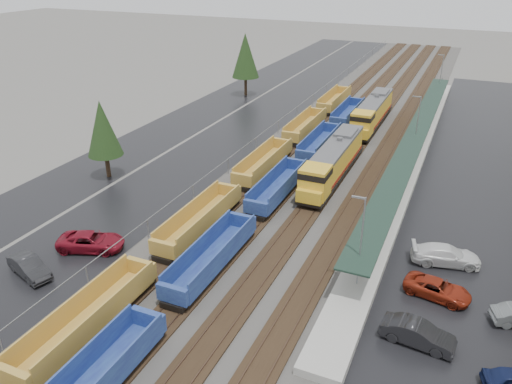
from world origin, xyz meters
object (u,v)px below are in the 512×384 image
Objects in this scene: well_string_yellow at (236,188)px; parked_car_west_c at (91,241)px; parked_car_east_a at (418,334)px; well_string_blue at (249,218)px; parked_car_east_b at (437,289)px; locomotive_trail at (372,113)px; locomotive_lead at (333,162)px; parked_car_west_b at (29,267)px; parked_car_east_c at (446,255)px.

parked_car_west_c is at bearing -116.43° from well_string_yellow.
well_string_yellow is 18.44× the size of parked_car_east_a.
well_string_yellow is at bearing 60.02° from parked_car_east_a.
parked_car_west_c is at bearing -141.14° from well_string_blue.
locomotive_trail is at bearing 29.46° from parked_car_east_b.
well_string_yellow is at bearing 77.40° from parked_car_east_b.
locomotive_lead is 27.32m from parked_car_west_c.
well_string_blue is (-4.00, -13.80, -1.13)m from locomotive_lead.
locomotive_lead reaches higher than parked_car_east_b.
parked_car_west_b is 0.84× the size of parked_car_east_c.
parked_car_east_b is (28.29, 5.20, -0.11)m from parked_car_west_c.
locomotive_lead is at bearing 34.15° from parked_car_east_a.
well_string_blue is (4.00, -5.32, -0.01)m from well_string_yellow.
well_string_yellow reaches higher than parked_car_east_b.
parked_car_east_b is at bearing -71.08° from locomotive_trail.
parked_car_east_a reaches higher than parked_car_west_c.
parked_car_west_b is at bearing 139.23° from parked_car_west_c.
locomotive_trail is at bearing 83.44° from well_string_blue.
parked_car_east_c reaches higher than parked_car_east_b.
parked_car_east_a reaches higher than parked_car_east_b.
parked_car_east_a is 0.99× the size of parked_car_east_b.
parked_car_west_c is at bearing -109.03° from locomotive_trail.
locomotive_lead is 14.41m from well_string_blue.
well_string_blue is 15.10× the size of parked_car_west_c.
parked_car_east_c is at bearing -10.95° from well_string_yellow.
locomotive_trail is 3.32× the size of parked_car_east_c.
locomotive_trail reaches higher than parked_car_east_a.
locomotive_lead reaches higher than parked_car_east_a.
parked_car_east_c is (0.16, 4.93, 0.13)m from parked_car_east_b.
parked_car_east_a reaches higher than parked_car_west_b.
parked_car_west_c is at bearing 110.94° from parked_car_east_b.
parked_car_west_b reaches higher than parked_car_east_b.
locomotive_lead reaches higher than parked_car_east_c.
parked_car_east_a is at bearing -35.89° from well_string_yellow.
parked_car_east_a is at bearing -63.50° from parked_car_west_b.
locomotive_trail is 30.56m from well_string_yellow.
parked_car_east_c is (17.37, 1.19, -0.32)m from well_string_blue.
locomotive_lead is 1.00× the size of locomotive_trail.
well_string_blue is 19.11m from parked_car_west_b.
parked_car_west_c reaches higher than parked_car_east_b.
parked_car_east_a is 10.76m from parked_car_east_c.
well_string_blue is at bearing -24.98° from parked_car_west_b.
parked_car_east_b is at bearing 164.79° from parked_car_east_c.
locomotive_trail is at bearing 74.81° from well_string_yellow.
parked_car_west_b is at bearing -114.97° from well_string_yellow.
locomotive_lead reaches higher than parked_car_west_b.
well_string_blue reaches higher than parked_car_west_c.
well_string_yellow reaches higher than parked_car_east_a.
parked_car_west_b is 31.90m from parked_car_east_b.
parked_car_east_b is at bearing -12.25° from well_string_blue.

